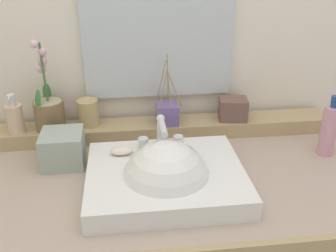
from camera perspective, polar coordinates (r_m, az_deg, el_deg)
The scene contains 12 objects.
wall_back at distance 1.45m, azimuth -1.91°, elevation 16.32°, with size 3.24×0.20×2.57m, color silver.
back_ledge at distance 1.40m, azimuth -1.03°, elevation -0.40°, with size 1.25×0.12×0.05m, color tan.
sink_basin at distance 1.11m, azimuth -0.31°, elevation -8.28°, with size 0.45×0.37×0.28m.
soap_bar at distance 1.17m, azimuth -6.97°, elevation -3.67°, with size 0.07×0.04×0.02m, color beige.
potted_plant at distance 1.37m, azimuth -17.42°, elevation 2.50°, with size 0.10×0.10×0.32m.
soap_dispenser at distance 1.39m, azimuth -21.95°, elevation 1.18°, with size 0.06×0.06×0.14m.
tumbler_cup at distance 1.37m, azimuth -11.85°, elevation 1.95°, with size 0.07×0.07×0.10m, color tan.
reed_diffuser at distance 1.36m, azimuth -0.14°, elevation 1.94°, with size 0.09×0.08×0.26m.
trinket_box at distance 1.41m, azimuth 9.69°, elevation 2.52°, with size 0.10×0.08×0.08m, color brown.
lotion_bottle at distance 1.36m, azimuth 22.94°, elevation -0.49°, with size 0.05×0.06×0.21m.
tissue_box at distance 1.26m, azimuth -15.44°, elevation -3.23°, with size 0.13×0.13×0.11m, color #96A499.
mirror at distance 1.35m, azimuth -1.46°, elevation 13.81°, with size 0.52×0.02×0.46m, color silver.
Camera 1 is at (-0.13, -0.99, 1.53)m, focal length 40.74 mm.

